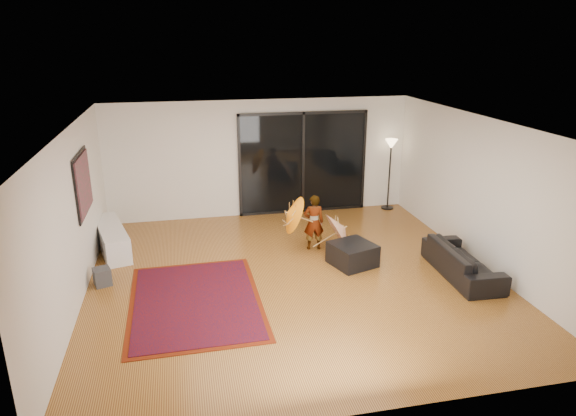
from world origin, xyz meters
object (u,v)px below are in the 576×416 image
object	(u,v)px
sofa	(463,261)
ottoman	(353,254)
media_console	(112,238)
child	(314,222)

from	to	relation	value
sofa	ottoman	world-z (taller)	sofa
ottoman	sofa	bearing A→B (deg)	-25.06
media_console	sofa	xyz separation A→B (m)	(6.20, -2.47, 0.02)
ottoman	media_console	bearing A→B (deg)	159.66
media_console	ottoman	distance (m)	4.74
sofa	ottoman	xyz separation A→B (m)	(-1.76, 0.82, -0.06)
sofa	child	xyz separation A→B (m)	(-2.28, 1.70, 0.29)
sofa	media_console	bearing A→B (deg)	70.48
media_console	child	distance (m)	4.01
ottoman	child	distance (m)	1.08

